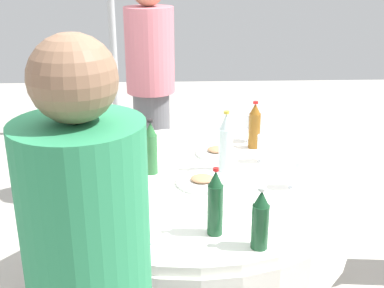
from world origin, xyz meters
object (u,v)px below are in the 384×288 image
(bottle_dark_green_rear, at_px, (215,204))
(bottle_amber_inner, at_px, (255,126))
(wine_glass_inner, at_px, (296,169))
(bottle_dark_green_south, at_px, (127,145))
(person_rear, at_px, (151,88))
(wine_glass_far, at_px, (252,122))
(bottle_dark_green_right, at_px, (260,220))
(plate_outer, at_px, (91,188))
(plate_west, at_px, (217,152))
(bottle_green_far, at_px, (151,149))
(bottle_clear_north, at_px, (226,144))
(plate_near, at_px, (202,181))
(bottle_green_front, at_px, (132,170))
(dining_table, at_px, (192,205))
(plate_east, at_px, (129,148))
(wine_glass_front, at_px, (264,144))

(bottle_dark_green_rear, height_order, bottle_amber_inner, bottle_dark_green_rear)
(bottle_amber_inner, xyz_separation_m, wine_glass_inner, (0.11, -0.52, -0.03))
(bottle_dark_green_south, height_order, wine_glass_inner, bottle_dark_green_south)
(wine_glass_inner, bearing_deg, person_rear, 116.79)
(wine_glass_far, height_order, wine_glass_inner, wine_glass_far)
(bottle_dark_green_rear, height_order, bottle_dark_green_right, bottle_dark_green_rear)
(bottle_amber_inner, height_order, wine_glass_inner, bottle_amber_inner)
(plate_outer, distance_m, plate_west, 0.74)
(wine_glass_far, bearing_deg, bottle_green_far, -143.08)
(bottle_clear_north, xyz_separation_m, plate_near, (-0.12, -0.14, -0.13))
(bottle_green_front, height_order, plate_west, bottle_green_front)
(plate_near, bearing_deg, wine_glass_far, 60.28)
(wine_glass_far, xyz_separation_m, plate_west, (-0.21, -0.18, -0.10))
(person_rear, bearing_deg, dining_table, -90.00)
(bottle_amber_inner, xyz_separation_m, plate_outer, (-0.82, -0.51, -0.11))
(bottle_amber_inner, height_order, plate_west, bottle_amber_inner)
(bottle_green_far, height_order, wine_glass_far, bottle_green_far)
(bottle_dark_green_south, bearing_deg, wine_glass_far, 28.88)
(bottle_clear_north, xyz_separation_m, wine_glass_inner, (0.30, -0.21, -0.05))
(bottle_dark_green_south, distance_m, bottle_green_far, 0.13)
(bottle_clear_north, distance_m, plate_outer, 0.67)
(bottle_dark_green_south, xyz_separation_m, plate_outer, (-0.15, -0.23, -0.12))
(bottle_green_front, relative_size, wine_glass_inner, 2.28)
(bottle_dark_green_south, distance_m, bottle_amber_inner, 0.73)
(bottle_green_front, height_order, bottle_amber_inner, bottle_green_front)
(wine_glass_inner, xyz_separation_m, plate_near, (-0.42, 0.06, -0.08))
(bottle_dark_green_right, xyz_separation_m, wine_glass_far, (0.14, 1.10, 0.00))
(plate_east, xyz_separation_m, plate_west, (0.47, -0.07, -0.00))
(bottle_green_front, bearing_deg, wine_glass_far, 48.88)
(wine_glass_front, bearing_deg, bottle_dark_green_rear, -113.94)
(plate_outer, bearing_deg, person_rear, 80.77)
(bottle_green_far, distance_m, wine_glass_front, 0.58)
(person_rear, bearing_deg, bottle_dark_green_rear, -90.90)
(bottle_dark_green_rear, relative_size, bottle_clear_north, 0.89)
(bottle_dark_green_right, height_order, bottle_green_far, bottle_green_far)
(wine_glass_front, bearing_deg, bottle_clear_north, -152.79)
(person_rear, bearing_deg, plate_outer, -109.86)
(wine_glass_far, bearing_deg, plate_outer, -143.91)
(bottle_dark_green_rear, distance_m, bottle_dark_green_right, 0.19)
(bottle_clear_north, bearing_deg, bottle_green_front, -144.34)
(plate_outer, xyz_separation_m, person_rear, (0.23, 1.39, 0.11))
(bottle_green_front, relative_size, plate_outer, 1.36)
(bottle_green_far, bearing_deg, bottle_green_front, -103.09)
(wine_glass_far, relative_size, person_rear, 0.10)
(bottle_amber_inner, relative_size, wine_glass_far, 1.64)
(plate_outer, xyz_separation_m, plate_west, (0.61, 0.42, 0.00))
(plate_near, distance_m, plate_west, 0.38)
(wine_glass_far, distance_m, wine_glass_inner, 0.62)
(wine_glass_far, distance_m, person_rear, 0.99)
(bottle_green_far, bearing_deg, wine_glass_front, 11.72)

